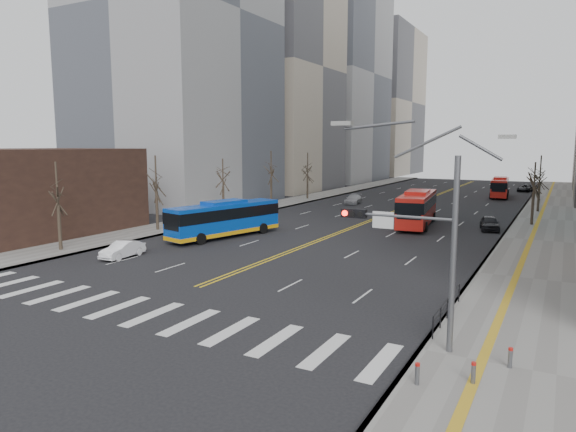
{
  "coord_description": "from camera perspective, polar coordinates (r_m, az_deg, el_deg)",
  "views": [
    {
      "loc": [
        18.91,
        -18.43,
        8.43
      ],
      "look_at": [
        3.16,
        10.52,
        3.81
      ],
      "focal_mm": 32.0,
      "sensor_mm": 36.0,
      "label": 1
    }
  ],
  "objects": [
    {
      "name": "crosswalk",
      "position": [
        27.71,
        -16.61,
        -10.05
      ],
      "size": [
        26.7,
        4.0,
        0.01
      ],
      "color": "silver",
      "rests_on": "ground"
    },
    {
      "name": "street_trees",
      "position": [
        59.16,
        2.34,
        4.53
      ],
      "size": [
        35.2,
        47.2,
        7.6
      ],
      "color": "#31261D",
      "rests_on": "ground"
    },
    {
      "name": "red_bus_far",
      "position": [
        88.58,
        22.48,
        3.1
      ],
      "size": [
        3.18,
        10.38,
        3.27
      ],
      "color": "red",
      "rests_on": "ground"
    },
    {
      "name": "car_dark_far",
      "position": [
        101.48,
        24.87,
        2.82
      ],
      "size": [
        2.86,
        4.73,
        1.23
      ],
      "primitive_type": "imported",
      "rotation": [
        0.0,
        0.0,
        -0.2
      ],
      "color": "black",
      "rests_on": "ground"
    },
    {
      "name": "sidewalk_left",
      "position": [
        73.12,
        -0.62,
        1.42
      ],
      "size": [
        5.0,
        130.0,
        0.15
      ],
      "primitive_type": "cube",
      "color": "slate",
      "rests_on": "ground"
    },
    {
      "name": "car_white",
      "position": [
        40.36,
        -17.91,
        -3.57
      ],
      "size": [
        1.58,
        3.85,
        1.24
      ],
      "primitive_type": "imported",
      "rotation": [
        0.0,
        0.0,
        0.07
      ],
      "color": "white",
      "rests_on": "ground"
    },
    {
      "name": "car_dark_mid",
      "position": [
        54.41,
        21.49,
        -0.73
      ],
      "size": [
        2.49,
        4.42,
        1.42
      ],
      "primitive_type": "imported",
      "rotation": [
        0.0,
        0.0,
        0.21
      ],
      "color": "black",
      "rests_on": "ground"
    },
    {
      "name": "car_silver",
      "position": [
        73.7,
        7.27,
        1.86
      ],
      "size": [
        2.52,
        4.77,
        1.32
      ],
      "primitive_type": "imported",
      "rotation": [
        0.0,
        0.0,
        0.15
      ],
      "color": "#AEADB2",
      "rests_on": "ground"
    },
    {
      "name": "signal_mast",
      "position": [
        21.36,
        14.22,
        -1.89
      ],
      "size": [
        5.37,
        0.37,
        9.39
      ],
      "color": "slate",
      "rests_on": "ground"
    },
    {
      "name": "ground",
      "position": [
        27.71,
        -16.61,
        -10.07
      ],
      "size": [
        220.0,
        220.0,
        0.0
      ],
      "primitive_type": "plane",
      "color": "black"
    },
    {
      "name": "storefront",
      "position": [
        54.41,
        -27.29,
        2.43
      ],
      "size": [
        14.0,
        18.0,
        8.0
      ],
      "color": "black",
      "rests_on": "ground"
    },
    {
      "name": "blue_bus",
      "position": [
        47.0,
        -7.05,
        -0.22
      ],
      "size": [
        5.2,
        11.82,
        3.38
      ],
      "color": "#0C41B6",
      "rests_on": "ground"
    },
    {
      "name": "bollards",
      "position": [
        20.06,
        19.37,
        -15.6
      ],
      "size": [
        2.87,
        3.17,
        0.78
      ],
      "color": "slate",
      "rests_on": "sidewalk_right"
    },
    {
      "name": "sidewalk_right",
      "position": [
        63.99,
        27.03,
        -0.4
      ],
      "size": [
        7.0,
        130.0,
        0.15
      ],
      "primitive_type": "cube",
      "color": "slate",
      "rests_on": "ground"
    },
    {
      "name": "red_bus_near",
      "position": [
        54.87,
        14.17,
        1.06
      ],
      "size": [
        4.13,
        11.93,
        3.69
      ],
      "color": "red",
      "rests_on": "ground"
    },
    {
      "name": "office_towers",
      "position": [
        90.28,
        16.91,
        17.53
      ],
      "size": [
        83.0,
        134.0,
        58.0
      ],
      "color": "gray",
      "rests_on": "ground"
    },
    {
      "name": "pedestrian_railing",
      "position": [
        26.0,
        17.3,
        -9.4
      ],
      "size": [
        0.06,
        6.06,
        1.02
      ],
      "color": "black",
      "rests_on": "sidewalk_right"
    },
    {
      "name": "centerline",
      "position": [
        76.29,
        14.02,
        1.4
      ],
      "size": [
        0.55,
        100.0,
        0.01
      ],
      "color": "gold",
      "rests_on": "ground"
    }
  ]
}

